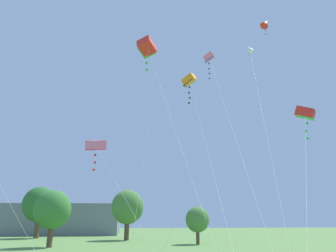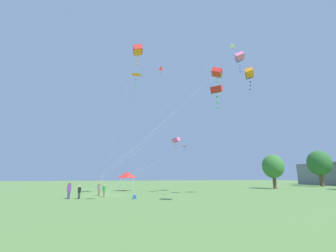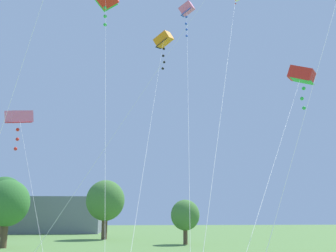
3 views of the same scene
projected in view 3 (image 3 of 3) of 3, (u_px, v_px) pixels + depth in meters
The scene contains 9 objects.
distant_building at pixel (22, 215), 70.90m from camera, with size 30.00×12.78×6.49m, color slate.
tree_far_left at pixel (185, 215), 44.33m from camera, with size 3.41×3.07×5.14m.
tree_near_right at pixel (4, 198), 58.54m from camera, with size 6.10×5.49×9.21m.
tree_far_centre at pixel (105, 201), 53.19m from camera, with size 5.43×4.89×8.20m.
tree_far_right at pixel (7, 203), 40.03m from camera, with size 4.72×4.25×7.12m.
kite_orange_box_0 at pixel (164, 40), 30.07m from camera, with size 3.16×23.96×17.91m.
kite_pink_box_1 at pixel (19, 117), 18.69m from camera, with size 5.60×11.39×8.74m.
kite_pink_box_7 at pixel (187, 10), 28.22m from camera, with size 3.41×21.08×19.32m.
kite_red_box_8 at pixel (302, 76), 20.83m from camera, with size 9.90×15.88×11.66m.
Camera 3 is at (4.60, -8.24, 3.55)m, focal length 40.00 mm.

